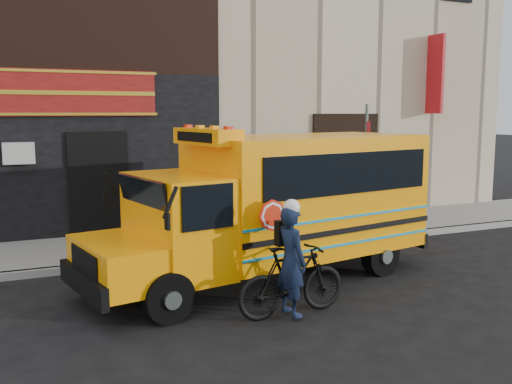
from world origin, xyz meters
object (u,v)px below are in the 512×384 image
at_px(sign_pole, 366,166).
at_px(cyclist, 291,264).
at_px(school_bus, 280,201).
at_px(bicycle, 292,280).

bearing_deg(sign_pole, cyclist, -134.92).
distance_m(sign_pole, cyclist, 6.14).
height_order(school_bus, bicycle, school_bus).
bearing_deg(school_bus, sign_pole, 33.19).
relative_size(school_bus, cyclist, 4.17).
distance_m(school_bus, bicycle, 2.25).
relative_size(school_bus, sign_pole, 2.11).
xyz_separation_m(school_bus, cyclist, (-0.78, -2.00, -0.65)).
distance_m(school_bus, sign_pole, 4.19).
height_order(sign_pole, cyclist, sign_pole).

